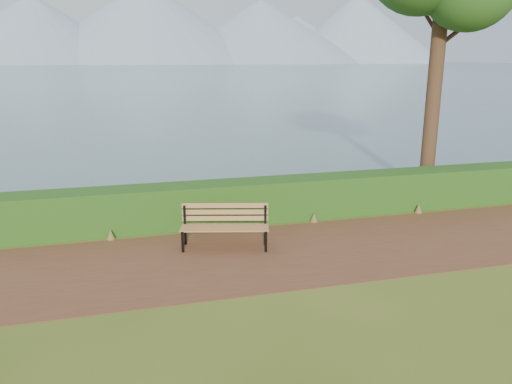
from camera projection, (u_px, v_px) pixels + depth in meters
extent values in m
plane|color=#445A19|center=(276.00, 260.00, 9.93)|extent=(140.00, 140.00, 0.00)
cube|color=brown|center=(272.00, 254.00, 10.21)|extent=(40.00, 3.40, 0.01)
cube|color=#194212|center=(245.00, 201.00, 12.23)|extent=(32.00, 0.85, 1.00)
cube|color=#425E6A|center=(125.00, 66.00, 252.59)|extent=(700.00, 510.00, 0.00)
cone|color=#7E91A8|center=(34.00, 29.00, 357.45)|extent=(160.00, 160.00, 48.00)
cone|color=#7E91A8|center=(147.00, 22.00, 384.85)|extent=(190.00, 190.00, 62.00)
cone|color=#7E91A8|center=(261.00, 32.00, 404.12)|extent=(170.00, 170.00, 50.00)
cone|color=#7E91A8|center=(357.00, 29.00, 434.79)|extent=(150.00, 150.00, 58.00)
cone|color=#7E91A8|center=(108.00, 41.00, 404.23)|extent=(120.00, 120.00, 35.00)
cone|color=#7E91A8|center=(297.00, 39.00, 438.69)|extent=(130.00, 130.00, 40.00)
cube|color=black|center=(183.00, 242.00, 10.26)|extent=(0.06, 0.07, 0.46)
cube|color=black|center=(185.00, 225.00, 10.64)|extent=(0.06, 0.07, 0.88)
cube|color=black|center=(184.00, 229.00, 10.43)|extent=(0.18, 0.53, 0.05)
cube|color=black|center=(266.00, 242.00, 10.28)|extent=(0.06, 0.07, 0.46)
cube|color=black|center=(265.00, 225.00, 10.66)|extent=(0.06, 0.07, 0.88)
cube|color=black|center=(266.00, 229.00, 10.44)|extent=(0.18, 0.53, 0.05)
cube|color=#A26D3E|center=(224.00, 231.00, 10.24)|extent=(1.80, 0.54, 0.04)
cube|color=#A26D3E|center=(225.00, 229.00, 10.36)|extent=(1.80, 0.54, 0.04)
cube|color=#A26D3E|center=(225.00, 227.00, 10.49)|extent=(1.80, 0.54, 0.04)
cube|color=#A26D3E|center=(225.00, 225.00, 10.61)|extent=(1.80, 0.54, 0.04)
cube|color=#A26D3E|center=(225.00, 218.00, 10.64)|extent=(1.79, 0.50, 0.11)
cube|color=#A26D3E|center=(225.00, 212.00, 10.60)|extent=(1.79, 0.50, 0.11)
cube|color=#A26D3E|center=(225.00, 206.00, 10.57)|extent=(1.79, 0.50, 0.11)
cylinder|color=#3A2517|center=(436.00, 65.00, 13.88)|extent=(0.41, 0.41, 7.42)
cylinder|color=#3A2517|center=(454.00, 34.00, 13.78)|extent=(1.08, 0.12, 0.81)
cylinder|color=#3A2517|center=(425.00, 14.00, 13.52)|extent=(0.84, 0.39, 0.74)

